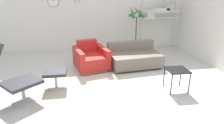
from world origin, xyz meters
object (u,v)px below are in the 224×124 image
(armchair_red, at_px, (91,58))
(couch_low, at_px, (134,58))
(ottoman, at_px, (55,76))
(potted_plant, at_px, (136,32))
(shelf_unit, at_px, (160,12))
(side_table, at_px, (177,72))

(armchair_red, xyz_separation_m, couch_low, (1.15, -0.01, -0.03))
(ottoman, xyz_separation_m, potted_plant, (2.30, 2.34, 0.39))
(ottoman, relative_size, shelf_unit, 0.26)
(shelf_unit, bearing_deg, armchair_red, -147.57)
(ottoman, xyz_separation_m, couch_low, (1.92, 1.02, -0.04))
(ottoman, relative_size, side_table, 1.01)
(side_table, height_order, potted_plant, potted_plant)
(ottoman, height_order, couch_low, couch_low)
(side_table, bearing_deg, armchair_red, 137.69)
(armchair_red, bearing_deg, side_table, 123.67)
(potted_plant, bearing_deg, shelf_unit, 13.42)
(couch_low, relative_size, side_table, 3.11)
(armchair_red, distance_m, potted_plant, 2.05)
(armchair_red, relative_size, side_table, 2.36)
(armchair_red, height_order, shelf_unit, shelf_unit)
(ottoman, relative_size, potted_plant, 0.30)
(potted_plant, relative_size, shelf_unit, 0.87)
(side_table, bearing_deg, ottoman, 169.01)
(side_table, distance_m, shelf_unit, 3.21)
(couch_low, xyz_separation_m, shelf_unit, (1.23, 1.53, 1.01))
(side_table, bearing_deg, couch_low, 108.40)
(couch_low, bearing_deg, ottoman, 20.83)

